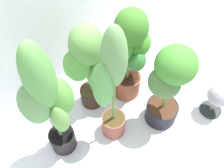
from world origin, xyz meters
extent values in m
plane|color=silver|center=(0.00, 0.00, 0.00)|extent=(8.00, 8.00, 0.00)
cylinder|color=black|center=(-0.37, 0.35, 0.09)|extent=(0.19, 0.19, 0.18)
cylinder|color=#422D23|center=(-0.37, 0.35, 0.17)|extent=(0.17, 0.17, 0.02)
cylinder|color=#577F46|center=(-0.37, 0.35, 0.54)|extent=(0.02, 0.02, 0.72)
ellipsoid|color=#569947|center=(-0.37, 0.35, 0.81)|extent=(0.24, 0.24, 0.50)
ellipsoid|color=#609455|center=(-0.44, 0.37, 0.62)|extent=(0.23, 0.23, 0.34)
ellipsoid|color=#569A3D|center=(-0.30, 0.33, 0.60)|extent=(0.17, 0.17, 0.30)
ellipsoid|color=#6CA24B|center=(-0.36, 0.29, 0.47)|extent=(0.15, 0.15, 0.30)
cylinder|color=#341E19|center=(0.06, 0.48, 0.08)|extent=(0.19, 0.19, 0.16)
cylinder|color=#3E321A|center=(0.06, 0.48, 0.16)|extent=(0.18, 0.18, 0.02)
cylinder|color=#617843|center=(0.06, 0.48, 0.45)|extent=(0.02, 0.02, 0.57)
ellipsoid|color=#63974B|center=(0.06, 0.48, 0.66)|extent=(0.34, 0.34, 0.32)
ellipsoid|color=#589E41|center=(-0.03, 0.50, 0.51)|extent=(0.24, 0.25, 0.28)
ellipsoid|color=#54993A|center=(0.14, 0.46, 0.49)|extent=(0.25, 0.25, 0.23)
ellipsoid|color=#619D4E|center=(0.07, 0.42, 0.39)|extent=(0.19, 0.19, 0.26)
cylinder|color=black|center=(0.33, -0.05, 0.09)|extent=(0.25, 0.25, 0.17)
cylinder|color=#44281A|center=(0.33, -0.05, 0.16)|extent=(0.23, 0.23, 0.02)
cylinder|color=olive|center=(0.33, -0.05, 0.44)|extent=(0.02, 0.02, 0.54)
ellipsoid|color=#41862F|center=(0.33, -0.05, 0.65)|extent=(0.37, 0.37, 0.27)
ellipsoid|color=#4B733C|center=(0.27, -0.04, 0.51)|extent=(0.22, 0.24, 0.21)
cylinder|color=#944B3F|center=(-0.02, 0.15, 0.10)|extent=(0.18, 0.18, 0.19)
cylinder|color=#42341A|center=(-0.02, 0.15, 0.19)|extent=(0.17, 0.17, 0.02)
cylinder|color=#5D7940|center=(-0.02, 0.15, 0.55)|extent=(0.02, 0.02, 0.72)
ellipsoid|color=#608D50|center=(-0.02, 0.15, 0.83)|extent=(0.19, 0.20, 0.45)
ellipsoid|color=#599C4F|center=(-0.10, 0.17, 0.64)|extent=(0.12, 0.14, 0.40)
cylinder|color=#974E34|center=(0.35, 0.33, 0.10)|extent=(0.24, 0.24, 0.21)
cylinder|color=#44351F|center=(0.35, 0.33, 0.20)|extent=(0.22, 0.22, 0.02)
cylinder|color=olive|center=(0.35, 0.33, 0.50)|extent=(0.02, 0.02, 0.58)
ellipsoid|color=#3C7627|center=(0.35, 0.33, 0.72)|extent=(0.32, 0.32, 0.28)
ellipsoid|color=#39842A|center=(0.27, 0.35, 0.57)|extent=(0.24, 0.24, 0.26)
ellipsoid|color=#3F8328|center=(0.42, 0.31, 0.55)|extent=(0.24, 0.24, 0.21)
ellipsoid|color=#357836|center=(0.36, 0.26, 0.44)|extent=(0.16, 0.15, 0.19)
cylinder|color=#212726|center=(0.68, -0.34, 0.01)|extent=(0.18, 0.18, 0.03)
cylinder|color=#9E97A3|center=(0.68, -0.34, 0.08)|extent=(0.02, 0.02, 0.11)
sphere|color=#9E97A3|center=(0.68, -0.34, 0.23)|extent=(0.26, 0.26, 0.19)
camera|label=1|loc=(-0.67, -0.43, 1.73)|focal=37.44mm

